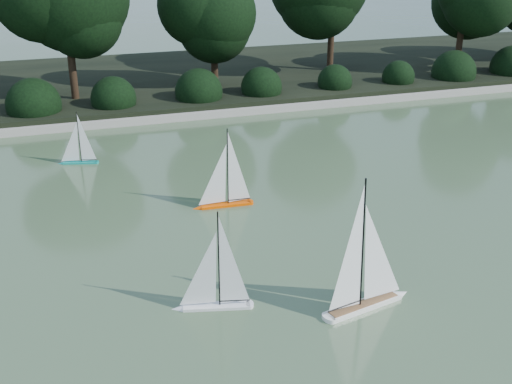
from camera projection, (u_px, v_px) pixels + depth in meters
ground at (365, 293)px, 8.63m from camera, size 80.00×80.00×0.00m
pond_coping at (202, 114)px, 16.47m from camera, size 40.00×0.35×0.18m
far_bank at (171, 80)px, 19.96m from camera, size 40.00×8.00×0.30m
tree_line at (221, 0)px, 17.99m from camera, size 26.31×3.93×4.39m
shrub_hedge at (193, 93)px, 17.13m from camera, size 29.10×1.10×1.10m
sailboat_white_a at (210, 292)px, 8.21m from camera, size 1.07×0.41×1.46m
sailboat_white_b at (371, 286)px, 8.24m from camera, size 1.39×0.50×1.90m
sailboat_orange at (221, 194)px, 11.21m from camera, size 1.11×0.24×1.51m
sailboat_teal at (76, 155)px, 13.27m from camera, size 0.86×0.35×1.18m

